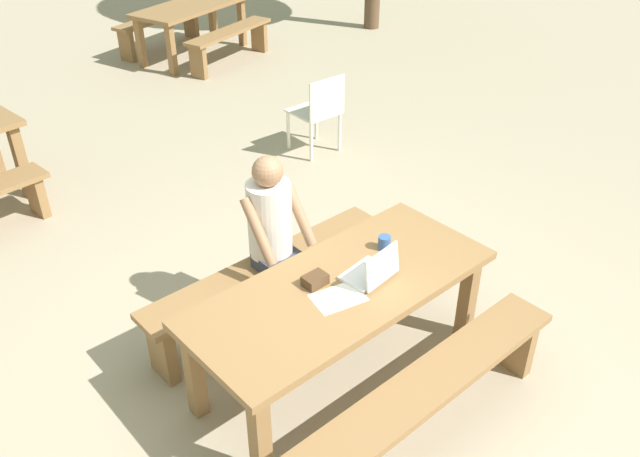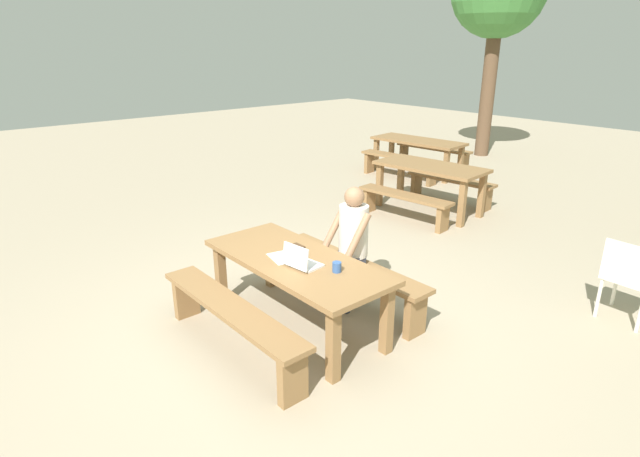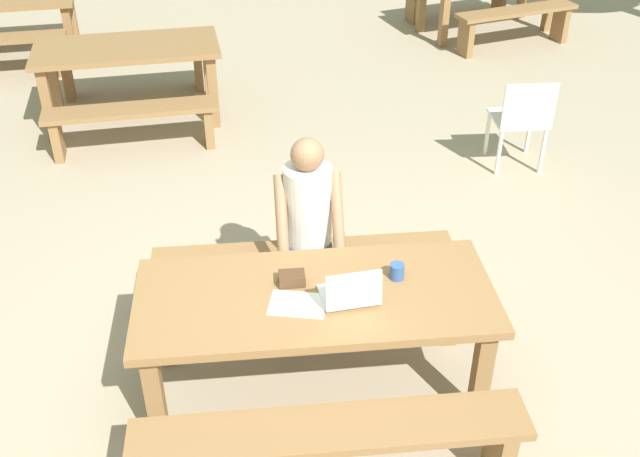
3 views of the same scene
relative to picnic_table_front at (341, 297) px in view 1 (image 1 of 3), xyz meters
name	(u,v)px [view 1 (image 1 of 3)]	position (x,y,z in m)	size (l,w,h in m)	color
ground_plane	(340,370)	(0.00, 0.00, -0.60)	(30.00, 30.00, 0.00)	tan
picnic_table_front	(341,297)	(0.00, 0.00, 0.00)	(1.93, 0.82, 0.70)	olive
bench_near	(429,394)	(0.00, -0.71, -0.25)	(1.91, 0.30, 0.47)	olive
bench_far	(270,276)	(0.00, 0.71, -0.25)	(1.91, 0.30, 0.47)	olive
laptop	(373,271)	(0.18, -0.08, 0.15)	(0.32, 0.27, 0.22)	white
small_pouch	(315,280)	(-0.12, 0.10, 0.13)	(0.14, 0.10, 0.06)	#4C331E
paper_sheet	(338,298)	(-0.10, -0.08, 0.10)	(0.34, 0.27, 0.00)	white
coffee_mug	(384,243)	(0.46, 0.09, 0.14)	(0.08, 0.08, 0.09)	#335693
person_seated	(274,231)	(0.03, 0.67, 0.14)	(0.40, 0.40, 1.26)	#333847
plastic_chair	(319,111)	(2.01, 2.47, -0.15)	(0.45, 0.45, 0.84)	silver
picnic_table_mid	(191,13)	(2.75, 6.01, 0.01)	(1.87, 1.22, 0.73)	olive
bench_mid_south	(230,39)	(2.94, 5.38, -0.25)	(1.57, 0.72, 0.48)	olive
bench_mid_north	(159,25)	(2.57, 6.64, -0.25)	(1.57, 0.72, 0.48)	olive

